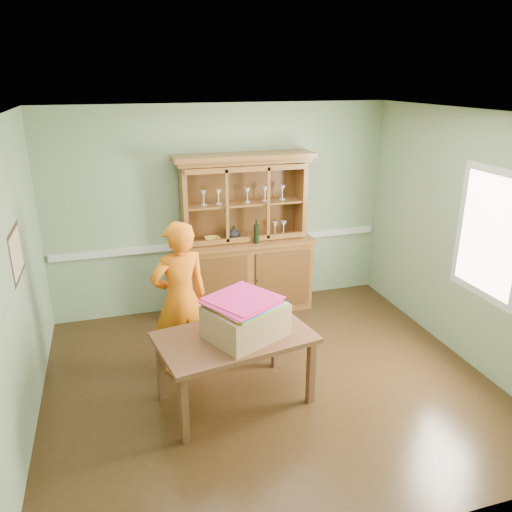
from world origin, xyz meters
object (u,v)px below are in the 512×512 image
object	(u,v)px
cardboard_box	(246,321)
china_hutch	(245,257)
dining_table	(235,343)
person	(180,299)

from	to	relation	value
cardboard_box	china_hutch	bearing A→B (deg)	74.66
dining_table	cardboard_box	distance (m)	0.26
dining_table	cardboard_box	world-z (taller)	cardboard_box
dining_table	person	world-z (taller)	person
china_hutch	person	world-z (taller)	china_hutch
dining_table	person	bearing A→B (deg)	110.41
china_hutch	cardboard_box	xyz separation A→B (m)	(-0.55, -2.00, 0.13)
dining_table	person	xyz separation A→B (m)	(-0.40, 0.68, 0.21)
dining_table	person	size ratio (longest dim) A/B	0.93
person	cardboard_box	bearing A→B (deg)	112.49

